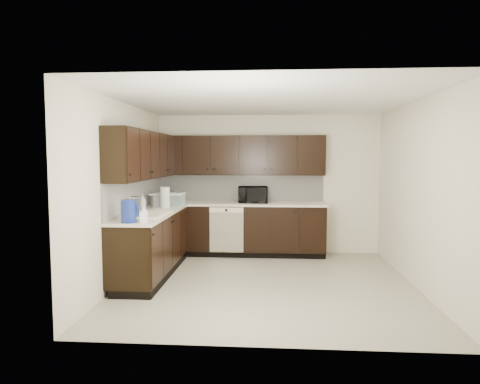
# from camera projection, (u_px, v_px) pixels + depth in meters

# --- Properties ---
(floor) EXTENTS (4.00, 4.00, 0.00)m
(floor) POSITION_uv_depth(u_px,v_px,m) (266.00, 283.00, 5.91)
(floor) COLOR #A9A38C
(floor) RESTS_ON ground
(ceiling) EXTENTS (4.00, 4.00, 0.00)m
(ceiling) POSITION_uv_depth(u_px,v_px,m) (267.00, 100.00, 5.70)
(ceiling) COLOR white
(ceiling) RESTS_ON wall_back
(wall_back) EXTENTS (4.00, 0.02, 2.50)m
(wall_back) POSITION_uv_depth(u_px,v_px,m) (268.00, 184.00, 7.79)
(wall_back) COLOR beige
(wall_back) RESTS_ON floor
(wall_left) EXTENTS (0.02, 4.00, 2.50)m
(wall_left) POSITION_uv_depth(u_px,v_px,m) (123.00, 193.00, 5.95)
(wall_left) COLOR beige
(wall_left) RESTS_ON floor
(wall_right) EXTENTS (0.02, 4.00, 2.50)m
(wall_right) POSITION_uv_depth(u_px,v_px,m) (418.00, 194.00, 5.66)
(wall_right) COLOR beige
(wall_right) RESTS_ON floor
(wall_front) EXTENTS (4.00, 0.02, 2.50)m
(wall_front) POSITION_uv_depth(u_px,v_px,m) (265.00, 213.00, 3.82)
(wall_front) COLOR beige
(wall_front) RESTS_ON floor
(lower_cabinets) EXTENTS (3.00, 2.80, 0.90)m
(lower_cabinets) POSITION_uv_depth(u_px,v_px,m) (206.00, 238.00, 7.05)
(lower_cabinets) COLOR black
(lower_cabinets) RESTS_ON floor
(countertop) EXTENTS (3.03, 2.83, 0.04)m
(countertop) POSITION_uv_depth(u_px,v_px,m) (206.00, 207.00, 7.01)
(countertop) COLOR beige
(countertop) RESTS_ON lower_cabinets
(backsplash) EXTENTS (3.00, 2.80, 0.48)m
(backsplash) POSITION_uv_depth(u_px,v_px,m) (195.00, 190.00, 7.21)
(backsplash) COLOR beige
(backsplash) RESTS_ON countertop
(upper_cabinets) EXTENTS (3.00, 2.80, 0.70)m
(upper_cabinets) POSITION_uv_depth(u_px,v_px,m) (201.00, 155.00, 7.04)
(upper_cabinets) COLOR black
(upper_cabinets) RESTS_ON wall_back
(dishwasher) EXTENTS (0.58, 0.04, 0.78)m
(dishwasher) POSITION_uv_depth(u_px,v_px,m) (226.00, 227.00, 7.32)
(dishwasher) COLOR #F6E7C9
(dishwasher) RESTS_ON lower_cabinets
(sink) EXTENTS (0.54, 0.82, 0.42)m
(sink) POSITION_uv_depth(u_px,v_px,m) (146.00, 219.00, 5.94)
(sink) COLOR #F6E7C9
(sink) RESTS_ON countertop
(microwave) EXTENTS (0.53, 0.37, 0.28)m
(microwave) POSITION_uv_depth(u_px,v_px,m) (253.00, 195.00, 7.51)
(microwave) COLOR black
(microwave) RESTS_ON countertop
(soap_bottle_a) EXTENTS (0.12, 0.12, 0.21)m
(soap_bottle_a) POSITION_uv_depth(u_px,v_px,m) (144.00, 214.00, 5.28)
(soap_bottle_a) COLOR gray
(soap_bottle_a) RESTS_ON countertop
(soap_bottle_b) EXTENTS (0.11, 0.11, 0.24)m
(soap_bottle_b) POSITION_uv_depth(u_px,v_px,m) (143.00, 202.00, 6.43)
(soap_bottle_b) COLOR gray
(soap_bottle_b) RESTS_ON countertop
(toaster_oven) EXTENTS (0.36, 0.30, 0.20)m
(toaster_oven) POSITION_uv_depth(u_px,v_px,m) (170.00, 196.00, 7.64)
(toaster_oven) COLOR #ABACAE
(toaster_oven) RESTS_ON countertop
(storage_bin) EXTENTS (0.62, 0.55, 0.20)m
(storage_bin) POSITION_uv_depth(u_px,v_px,m) (168.00, 200.00, 7.02)
(storage_bin) COLOR white
(storage_bin) RESTS_ON countertop
(blue_pitcher) EXTENTS (0.24, 0.24, 0.28)m
(blue_pitcher) POSITION_uv_depth(u_px,v_px,m) (129.00, 211.00, 5.25)
(blue_pitcher) COLOR navy
(blue_pitcher) RESTS_ON countertop
(teal_tumbler) EXTENTS (0.12, 0.12, 0.21)m
(teal_tumbler) POSITION_uv_depth(u_px,v_px,m) (178.00, 199.00, 7.10)
(teal_tumbler) COLOR #0B8274
(teal_tumbler) RESTS_ON countertop
(paper_towel_roll) EXTENTS (0.19, 0.19, 0.33)m
(paper_towel_roll) POSITION_uv_depth(u_px,v_px,m) (165.00, 197.00, 6.77)
(paper_towel_roll) COLOR silver
(paper_towel_roll) RESTS_ON countertop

